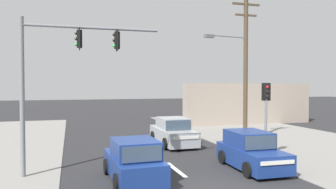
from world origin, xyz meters
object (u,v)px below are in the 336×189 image
(utility_pole_midground_right, at_px, (244,64))
(hatchback_oncoming_mid, at_px, (251,152))
(sedan_crossing_left, at_px, (173,133))
(hatchback_receding_far, at_px, (134,161))
(traffic_signal_mast, at_px, (59,67))
(pedestal_signal_right_kerb, at_px, (266,107))

(utility_pole_midground_right, distance_m, hatchback_oncoming_mid, 7.52)
(sedan_crossing_left, relative_size, hatchback_receding_far, 1.15)
(hatchback_oncoming_mid, bearing_deg, utility_pole_midground_right, 63.22)
(traffic_signal_mast, xyz_separation_m, hatchback_receding_far, (2.60, -1.64, -3.44))
(pedestal_signal_right_kerb, bearing_deg, hatchback_receding_far, -164.23)
(pedestal_signal_right_kerb, xyz_separation_m, hatchback_oncoming_mid, (-1.73, -1.57, -1.71))
(traffic_signal_mast, xyz_separation_m, pedestal_signal_right_kerb, (9.30, 0.26, -1.73))
(utility_pole_midground_right, bearing_deg, hatchback_receding_far, -142.58)
(pedestal_signal_right_kerb, distance_m, hatchback_oncoming_mid, 2.90)
(sedan_crossing_left, bearing_deg, traffic_signal_mast, -141.93)
(traffic_signal_mast, distance_m, sedan_crossing_left, 8.50)
(sedan_crossing_left, bearing_deg, hatchback_receding_far, -118.69)
(traffic_signal_mast, xyz_separation_m, sedan_crossing_left, (6.12, 4.79, -3.44))
(hatchback_oncoming_mid, xyz_separation_m, sedan_crossing_left, (-1.46, 6.10, 0.00))
(utility_pole_midground_right, bearing_deg, sedan_crossing_left, 174.26)
(sedan_crossing_left, bearing_deg, hatchback_oncoming_mid, -76.58)
(hatchback_receding_far, bearing_deg, hatchback_oncoming_mid, 3.75)
(pedestal_signal_right_kerb, xyz_separation_m, sedan_crossing_left, (-3.19, 4.54, -1.71))
(pedestal_signal_right_kerb, relative_size, hatchback_oncoming_mid, 0.97)
(pedestal_signal_right_kerb, bearing_deg, sedan_crossing_left, 125.08)
(sedan_crossing_left, bearing_deg, pedestal_signal_right_kerb, -54.92)
(utility_pole_midground_right, relative_size, pedestal_signal_right_kerb, 2.46)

